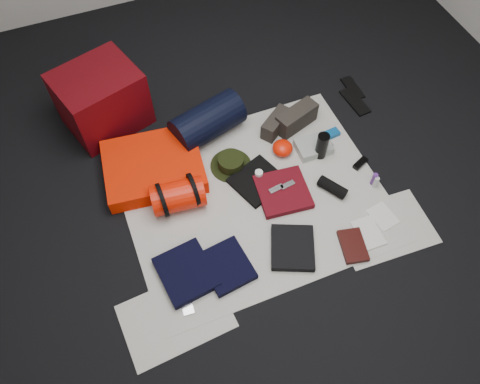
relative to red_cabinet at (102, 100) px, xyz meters
name	(u,v)px	position (x,y,z in m)	size (l,w,h in m)	color
floor	(254,198)	(0.71, -0.98, -0.23)	(4.50, 4.50, 0.02)	black
newspaper_mat	(255,197)	(0.71, -0.98, -0.21)	(1.60, 1.30, 0.01)	silver
newspaper_sheet_front_left	(176,316)	(0.01, -1.53, -0.21)	(0.58, 0.40, 0.00)	silver
newspaper_sheet_front_right	(384,228)	(1.36, -1.48, -0.21)	(0.58, 0.40, 0.00)	silver
red_cabinet	(102,100)	(0.00, 0.00, 0.00)	(0.52, 0.43, 0.43)	#53060B
sleeping_pad	(154,167)	(0.18, -0.55, -0.15)	(0.62, 0.51, 0.11)	red
stuff_sack	(178,196)	(0.25, -0.85, -0.11)	(0.19, 0.19, 0.32)	red
sack_strap_left	(162,200)	(0.15, -0.85, -0.10)	(0.22, 0.22, 0.03)	black
sack_strap_right	(193,190)	(0.35, -0.85, -0.10)	(0.22, 0.22, 0.03)	black
navy_duffel	(207,121)	(0.62, -0.38, -0.08)	(0.25, 0.25, 0.48)	black
boonie_brim	(231,165)	(0.66, -0.69, -0.21)	(0.28, 0.28, 0.01)	black
boonie_crown	(231,162)	(0.66, -0.69, -0.17)	(0.17, 0.17, 0.07)	black
hiking_boot_left	(276,123)	(1.06, -0.52, -0.15)	(0.25, 0.09, 0.13)	#2C2722
hiking_boot_right	(296,118)	(1.21, -0.54, -0.13)	(0.31, 0.11, 0.15)	#2C2722
flip_flop_left	(355,102)	(1.71, -0.49, -0.21)	(0.10, 0.27, 0.02)	black
flip_flop_right	(352,88)	(1.76, -0.36, -0.21)	(0.09, 0.23, 0.01)	black
trousers_navy_a	(186,273)	(0.15, -1.32, -0.18)	(0.29, 0.33, 0.05)	black
trousers_navy_b	(227,266)	(0.38, -1.36, -0.19)	(0.25, 0.29, 0.05)	black
trousers_charcoal	(293,248)	(0.78, -1.40, -0.19)	(0.25, 0.29, 0.04)	black
black_tshirt	(258,181)	(0.78, -0.88, -0.20)	(0.30, 0.28, 0.03)	black
red_shirt	(283,192)	(0.89, -1.02, -0.19)	(0.32, 0.32, 0.04)	#560911
orange_stuff_sack	(283,148)	(1.03, -0.72, -0.17)	(0.14, 0.14, 0.09)	red
first_aid_pouch	(313,147)	(1.23, -0.77, -0.18)	(0.23, 0.17, 0.06)	gray
water_bottle	(322,146)	(1.25, -0.83, -0.11)	(0.08, 0.08, 0.20)	black
speaker	(332,187)	(1.19, -1.11, -0.17)	(0.07, 0.07, 0.19)	black
compact_camera	(325,147)	(1.31, -0.79, -0.19)	(0.10, 0.06, 0.04)	#B3B3B8
cyan_case	(332,133)	(1.41, -0.71, -0.19)	(0.10, 0.06, 0.03)	navy
toiletry_purple	(374,179)	(1.46, -1.16, -0.16)	(0.03, 0.03, 0.10)	#512473
toiletry_clear	(376,182)	(1.46, -1.19, -0.16)	(0.03, 0.03, 0.09)	#ADB2AD
paperback_book	(353,246)	(1.12, -1.52, -0.20)	(0.14, 0.22, 0.03)	black
map_booklet	(368,233)	(1.25, -1.47, -0.20)	(0.14, 0.21, 0.01)	silver
map_printout	(383,216)	(1.40, -1.40, -0.21)	(0.14, 0.17, 0.01)	silver
sunglasses	(360,163)	(1.46, -1.00, -0.20)	(0.11, 0.04, 0.03)	black
key_cluster	(188,309)	(0.09, -1.52, -0.20)	(0.06, 0.06, 0.01)	#B3B3B8
tape_roll	(259,174)	(0.80, -0.85, -0.16)	(0.05, 0.05, 0.04)	silver
energy_bar_a	(276,189)	(0.85, -1.00, -0.16)	(0.10, 0.04, 0.01)	#B3B3B8
energy_bar_b	(288,185)	(0.93, -1.00, -0.16)	(0.10, 0.04, 0.01)	#B3B3B8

